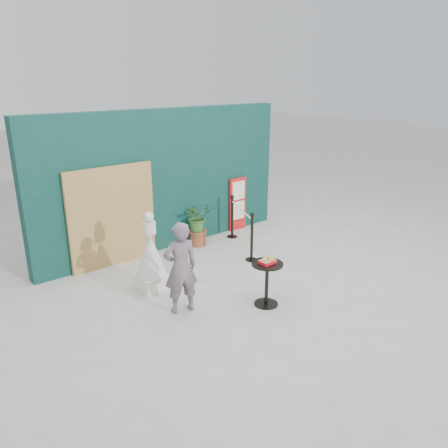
{
  "coord_description": "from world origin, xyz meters",
  "views": [
    {
      "loc": [
        -4.95,
        -4.72,
        3.6
      ],
      "look_at": [
        0.0,
        1.2,
        1.0
      ],
      "focal_mm": 35.0,
      "sensor_mm": 36.0,
      "label": 1
    }
  ],
  "objects": [
    {
      "name": "stanchion_barrier",
      "position": [
        1.13,
        1.96,
        0.49
      ],
      "size": [
        0.84,
        1.54,
        1.03
      ],
      "color": "black",
      "rests_on": "ground"
    },
    {
      "name": "bamboo_fence",
      "position": [
        -1.4,
        2.94,
        1.0
      ],
      "size": [
        1.8,
        0.08,
        2.0
      ],
      "primitive_type": "cube",
      "color": "tan",
      "rests_on": "ground"
    },
    {
      "name": "ground",
      "position": [
        0.0,
        0.0,
        0.0
      ],
      "size": [
        60.0,
        60.0,
        0.0
      ],
      "primitive_type": "plane",
      "color": "#ADAAA5",
      "rests_on": "ground"
    },
    {
      "name": "back_wall",
      "position": [
        0.0,
        3.15,
        1.5
      ],
      "size": [
        6.0,
        0.3,
        3.0
      ],
      "primitive_type": "cube",
      "color": "#0A312D",
      "rests_on": "ground"
    },
    {
      "name": "woman",
      "position": [
        -1.45,
        0.53,
        0.76
      ],
      "size": [
        0.63,
        0.49,
        1.52
      ],
      "primitive_type": "imported",
      "rotation": [
        0.0,
        0.0,
        2.89
      ],
      "color": "slate",
      "rests_on": "ground"
    },
    {
      "name": "menu_board",
      "position": [
        1.9,
        2.95,
        0.65
      ],
      "size": [
        0.5,
        0.07,
        1.3
      ],
      "color": "red",
      "rests_on": "ground"
    },
    {
      "name": "statue",
      "position": [
        -1.4,
        1.53,
        0.58
      ],
      "size": [
        0.56,
        0.56,
        1.43
      ],
      "color": "silver",
      "rests_on": "ground"
    },
    {
      "name": "planter",
      "position": [
        0.5,
        2.71,
        0.58
      ],
      "size": [
        0.59,
        0.51,
        1.0
      ],
      "color": "brown",
      "rests_on": "ground"
    },
    {
      "name": "cafe_table",
      "position": [
        -0.26,
        -0.2,
        0.5
      ],
      "size": [
        0.52,
        0.52,
        0.75
      ],
      "color": "black",
      "rests_on": "ground"
    },
    {
      "name": "food_basket",
      "position": [
        -0.25,
        -0.2,
        0.79
      ],
      "size": [
        0.26,
        0.19,
        0.11
      ],
      "color": "red",
      "rests_on": "cafe_table"
    }
  ]
}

